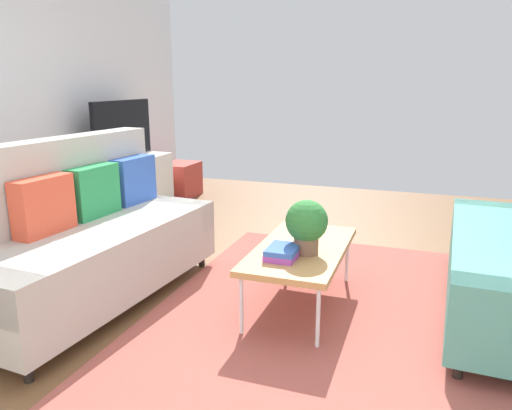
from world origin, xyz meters
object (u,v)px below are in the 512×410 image
(table_book_0, at_px, (283,255))
(vase_1, at_px, (95,160))
(storage_trunk, at_px, (180,180))
(vase_0, at_px, (84,160))
(bottle_0, at_px, (113,154))
(potted_plant, at_px, (306,224))
(tv_console, at_px, (125,189))
(coffee_table, at_px, (301,251))
(bottle_1, at_px, (119,153))
(tv, at_px, (123,131))
(couch_beige, at_px, (83,237))

(table_book_0, xyz_separation_m, vase_1, (1.37, 2.40, 0.26))
(storage_trunk, distance_m, table_book_0, 3.66)
(vase_0, bearing_deg, bottle_0, -14.30)
(potted_plant, relative_size, bottle_0, 1.69)
(tv_console, height_order, table_book_0, tv_console)
(vase_1, bearing_deg, potted_plant, -116.26)
(coffee_table, height_order, storage_trunk, storage_trunk)
(bottle_1, bearing_deg, tv, 8.61)
(bottle_0, bearing_deg, storage_trunk, -2.59)
(vase_0, bearing_deg, storage_trunk, -5.10)
(vase_1, bearing_deg, bottle_1, -17.82)
(couch_beige, distance_m, tv_console, 2.16)
(couch_beige, height_order, vase_0, couch_beige)
(tv, xyz_separation_m, vase_0, (-0.58, 0.07, -0.23))
(bottle_1, bearing_deg, vase_0, 168.64)
(bottle_0, relative_size, bottle_1, 1.10)
(vase_1, bearing_deg, tv_console, -6.92)
(bottle_0, xyz_separation_m, bottle_1, (0.09, 0.00, -0.01))
(tv_console, relative_size, potted_plant, 4.07)
(coffee_table, height_order, bottle_0, bottle_0)
(coffee_table, distance_m, vase_1, 2.72)
(table_book_0, bearing_deg, vase_1, 60.26)
(storage_trunk, relative_size, table_book_0, 2.17)
(vase_0, height_order, bottle_0, bottle_0)
(tv_console, relative_size, vase_1, 11.19)
(vase_0, height_order, vase_1, vase_0)
(vase_1, bearing_deg, coffee_table, -114.76)
(tv_console, distance_m, bottle_1, 0.44)
(bottle_1, bearing_deg, storage_trunk, -2.79)
(storage_trunk, bearing_deg, table_book_0, -142.06)
(couch_beige, height_order, bottle_0, couch_beige)
(tv, relative_size, potted_plant, 2.90)
(tv_console, bearing_deg, vase_1, 173.08)
(tv, xyz_separation_m, potted_plant, (-1.65, -2.44, -0.34))
(tv_console, distance_m, storage_trunk, 1.11)
(couch_beige, xyz_separation_m, vase_0, (1.34, 1.03, 0.27))
(couch_beige, bearing_deg, bottle_1, -147.88)
(tv, height_order, vase_1, tv)
(tv, distance_m, table_book_0, 2.97)
(tv_console, bearing_deg, potted_plant, -123.87)
(potted_plant, bearing_deg, couch_beige, 100.57)
(coffee_table, height_order, tv, tv)
(vase_1, bearing_deg, vase_0, 180.00)
(couch_beige, height_order, tv_console, couch_beige)
(vase_0, xyz_separation_m, bottle_0, (0.35, -0.09, 0.02))
(potted_plant, distance_m, vase_0, 2.73)
(table_book_0, xyz_separation_m, bottle_0, (1.55, 2.31, 0.30))
(tv_console, xyz_separation_m, potted_plant, (-1.65, -2.46, 0.29))
(couch_beige, xyz_separation_m, storage_trunk, (3.02, 0.88, -0.23))
(couch_beige, bearing_deg, bottle_0, -146.58)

